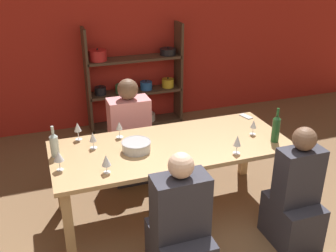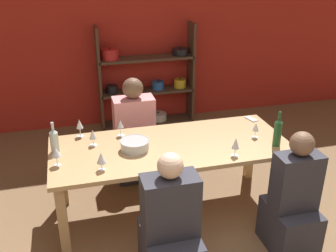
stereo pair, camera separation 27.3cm
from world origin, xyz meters
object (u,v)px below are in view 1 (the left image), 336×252
(person_near_a, at_px, (294,202))
(person_far_a, at_px, (130,142))
(wine_glass_empty_a, at_px, (254,124))
(wine_glass_white_c, at_px, (119,126))
(wine_glass_white_a, at_px, (237,141))
(wine_glass_red_a, at_px, (78,128))
(shelf_unit, at_px, (134,85))
(wine_bottle_green, at_px, (54,144))
(wine_glass_white_e, at_px, (59,157))
(person_near_b, at_px, (180,234))
(dining_table, at_px, (172,153))
(wine_glass_white_d, at_px, (106,161))
(wine_glass_white_b, at_px, (93,138))
(cell_phone, at_px, (246,116))
(wine_bottle_dark, at_px, (276,128))
(mixing_bowl, at_px, (136,146))

(person_near_a, xyz_separation_m, person_far_a, (-1.06, 1.59, 0.01))
(wine_glass_empty_a, bearing_deg, wine_glass_white_c, 163.55)
(wine_glass_white_a, relative_size, wine_glass_red_a, 0.98)
(shelf_unit, xyz_separation_m, wine_bottle_green, (-1.26, -2.06, 0.25))
(wine_glass_red_a, bearing_deg, wine_glass_white_e, -113.03)
(person_near_a, bearing_deg, person_near_b, -177.52)
(dining_table, distance_m, wine_glass_white_d, 0.75)
(wine_glass_white_b, bearing_deg, person_far_a, 52.29)
(person_near_b, bearing_deg, person_far_a, 89.20)
(wine_bottle_green, height_order, wine_glass_white_c, wine_bottle_green)
(cell_phone, bearing_deg, wine_glass_white_b, -173.84)
(wine_glass_red_a, bearing_deg, cell_phone, -1.32)
(wine_glass_white_e, bearing_deg, cell_phone, 13.43)
(wine_glass_white_e, distance_m, person_near_a, 2.04)
(wine_bottle_dark, height_order, wine_glass_white_a, wine_bottle_dark)
(wine_glass_white_b, distance_m, wine_glass_white_e, 0.45)
(wine_glass_red_a, bearing_deg, dining_table, -26.62)
(mixing_bowl, height_order, wine_glass_white_a, wine_glass_white_a)
(wine_bottle_green, bearing_deg, wine_glass_white_b, 7.08)
(dining_table, bearing_deg, wine_glass_empty_a, -3.38)
(mixing_bowl, bearing_deg, wine_glass_white_b, 152.78)
(wine_glass_white_c, xyz_separation_m, wine_glass_white_d, (-0.25, -0.61, -0.01))
(wine_bottle_dark, bearing_deg, wine_glass_white_d, -178.80)
(wine_bottle_green, xyz_separation_m, wine_glass_white_d, (0.37, -0.43, -0.01))
(mixing_bowl, relative_size, wine_bottle_dark, 0.80)
(wine_glass_white_e, bearing_deg, person_far_a, 48.80)
(dining_table, distance_m, wine_glass_white_b, 0.75)
(wine_bottle_dark, bearing_deg, wine_glass_white_c, 157.05)
(wine_bottle_green, relative_size, wine_glass_white_a, 1.66)
(wine_bottle_green, height_order, wine_glass_empty_a, wine_bottle_green)
(mixing_bowl, xyz_separation_m, wine_glass_empty_a, (1.18, -0.04, 0.05))
(cell_phone, distance_m, person_far_a, 1.32)
(wine_bottle_dark, relative_size, person_far_a, 0.29)
(wine_glass_white_d, bearing_deg, wine_glass_white_b, 93.61)
(wine_glass_red_a, bearing_deg, wine_glass_white_c, -12.00)
(wine_glass_white_e, relative_size, person_far_a, 0.15)
(wine_bottle_dark, xyz_separation_m, wine_glass_white_d, (-1.62, -0.03, -0.03))
(mixing_bowl, relative_size, wine_glass_white_c, 1.64)
(dining_table, xyz_separation_m, wine_glass_white_c, (-0.42, 0.32, 0.20))
(cell_phone, bearing_deg, shelf_unit, 112.92)
(cell_phone, bearing_deg, wine_bottle_dark, -94.28)
(wine_bottle_dark, distance_m, wine_glass_white_a, 0.46)
(wine_glass_white_a, relative_size, wine_glass_white_e, 1.01)
(wine_bottle_green, distance_m, wine_glass_white_c, 0.65)
(wine_glass_white_d, distance_m, wine_glass_red_a, 0.71)
(dining_table, xyz_separation_m, wine_glass_white_b, (-0.70, 0.18, 0.19))
(wine_bottle_dark, relative_size, wine_glass_white_c, 2.07)
(dining_table, xyz_separation_m, person_far_a, (-0.20, 0.82, -0.24))
(wine_bottle_dark, height_order, wine_glass_white_d, wine_bottle_dark)
(cell_phone, relative_size, person_far_a, 0.14)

